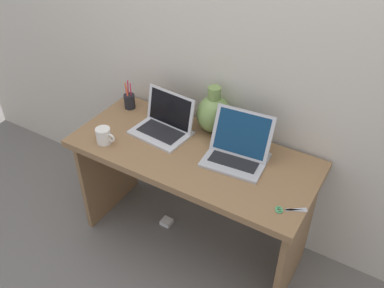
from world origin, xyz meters
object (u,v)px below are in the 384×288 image
laptop_left (165,122)px  pen_cup (130,101)px  laptop_right (238,148)px  scissors (285,210)px  coffee_mug (104,136)px  green_vase (214,113)px  power_brick (167,222)px

laptop_left → pen_cup: bearing=164.2°
laptop_right → scissors: bearing=-33.6°
coffee_mug → pen_cup: (-0.10, 0.37, 0.00)m
green_vase → scissors: bearing=-33.6°
scissors → coffee_mug: bearing=-178.6°
laptop_right → green_vase: (-0.24, 0.16, 0.05)m
laptop_left → power_brick: (0.01, -0.05, -0.78)m
pen_cup → scissors: (1.16, -0.34, -0.05)m
pen_cup → power_brick: 0.86m
pen_cup → green_vase: bearing=5.6°
laptop_right → power_brick: laptop_right is taller
power_brick → green_vase: bearing=42.6°
scissors → laptop_right: bearing=146.4°
laptop_right → scissors: laptop_right is taller
laptop_right → coffee_mug: (-0.70, -0.26, -0.02)m
scissors → pen_cup: bearing=163.7°
laptop_left → scissors: (0.83, -0.25, -0.06)m
laptop_left → coffee_mug: bearing=-129.7°
green_vase → pen_cup: (-0.56, -0.06, -0.06)m
laptop_left → scissors: 0.87m
scissors → power_brick: bearing=166.8°
laptop_right → scissors: size_ratio=2.49×
pen_cup → laptop_left: bearing=-15.8°
power_brick → coffee_mug: bearing=-137.7°
pen_cup → power_brick: (0.34, -0.15, -0.77)m
laptop_right → power_brick: bearing=-174.1°
laptop_left → laptop_right: (0.47, -0.01, 0.01)m
coffee_mug → pen_cup: bearing=106.0°
laptop_right → power_brick: size_ratio=4.88×
green_vase → power_brick: green_vase is taller
green_vase → power_brick: (-0.22, -0.20, -0.83)m
coffee_mug → scissors: coffee_mug is taller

